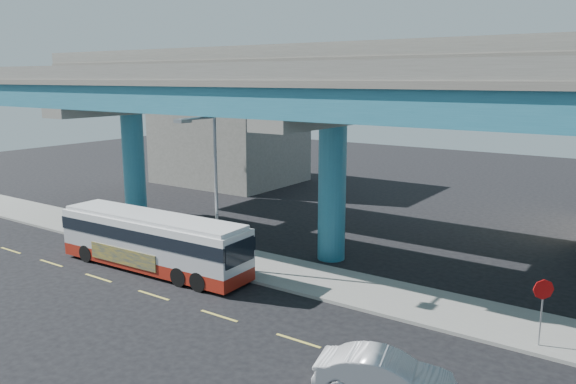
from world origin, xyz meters
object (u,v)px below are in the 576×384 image
Objects in this scene: parked_car at (91,216)px; stop_sign at (543,298)px; transit_bus at (153,240)px; sedan at (384,376)px; street_lamp at (208,171)px.

stop_sign is at bearing -77.53° from parked_car.
transit_bus is 10.47m from parked_car.
stop_sign is at bearing -43.57° from sedan.
sedan is at bearing -23.78° from street_lamp.
transit_bus is at bearing -156.50° from street_lamp.
sedan reaches higher than parked_car.
street_lamp is 15.87m from stop_sign.
sedan is at bearing -91.49° from parked_car.
sedan is 14.07m from street_lamp.
stop_sign is (28.21, -1.45, 1.25)m from parked_car.
transit_bus is 3.03× the size of parked_car.
street_lamp is (2.84, 1.24, 3.72)m from transit_bus.
sedan is 0.57× the size of street_lamp.
street_lamp reaches higher than transit_bus.
transit_bus is at bearing -93.78° from parked_car.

